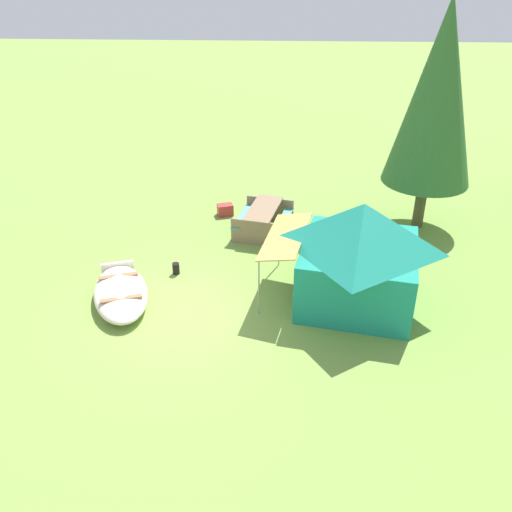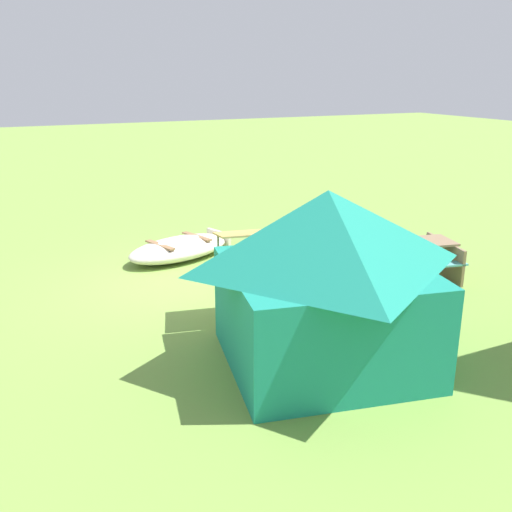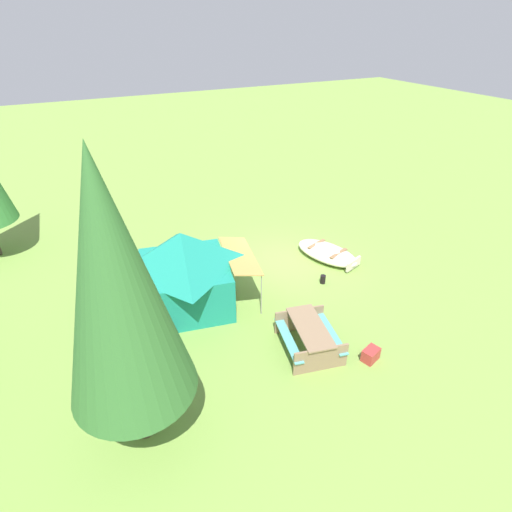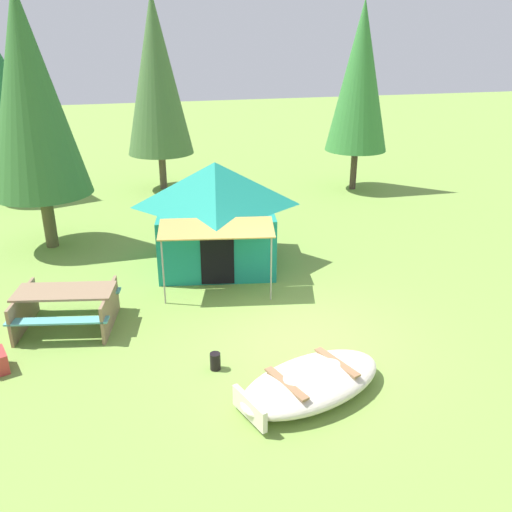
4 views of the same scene
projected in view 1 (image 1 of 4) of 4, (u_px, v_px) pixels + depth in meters
The scene contains 7 objects.
ground_plane at pixel (190, 313), 13.20m from camera, with size 80.00×80.00×0.00m, color #789C43.
beached_rowboat at pixel (121, 293), 13.52m from camera, with size 2.87×2.04×0.46m.
canvas_cabin_tent at pixel (359, 252), 13.03m from camera, with size 3.45×4.12×2.59m.
picnic_table at pixel (263, 217), 16.59m from camera, with size 2.16×1.86×0.80m.
cooler_box at pixel (225, 210), 17.77m from camera, with size 0.48×0.33×0.36m, color #B33431.
fuel_can at pixel (176, 269), 14.67m from camera, with size 0.19×0.19×0.31m, color black.
pine_tree_back_left at pixel (438, 94), 15.18m from camera, with size 2.54×2.54×6.60m.
Camera 1 is at (10.67, 2.07, 7.77)m, focal length 38.92 mm.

